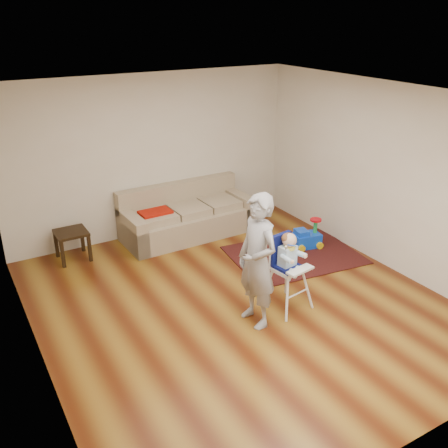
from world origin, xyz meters
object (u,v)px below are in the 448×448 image
sofa (188,212)px  toy_ball (279,263)px  side_table (73,245)px  high_chair (288,272)px  ride_on_toy (307,233)px  adult (257,261)px

sofa → toy_ball: size_ratio=15.64×
sofa → side_table: 1.96m
high_chair → side_table: bearing=117.4°
side_table → ride_on_toy: size_ratio=0.99×
side_table → adult: adult is taller
side_table → adult: 3.29m
ride_on_toy → toy_ball: (-0.82, -0.37, -0.17)m
adult → high_chair: bearing=95.8°
ride_on_toy → toy_ball: ride_on_toy is taller
side_table → ride_on_toy: 3.72m
sofa → high_chair: size_ratio=2.13×
ride_on_toy → sofa: bearing=146.3°
ride_on_toy → adult: (-1.89, -1.34, 0.59)m
sofa → ride_on_toy: bearing=-45.7°
ride_on_toy → high_chair: (-1.36, -1.26, 0.26)m
ride_on_toy → side_table: bearing=166.5°
sofa → ride_on_toy: 2.04m
sofa → adult: size_ratio=1.33×
toy_ball → adult: bearing=-137.5°
toy_ball → adult: adult is taller
side_table → high_chair: 3.45m
toy_ball → ride_on_toy: bearing=24.1°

